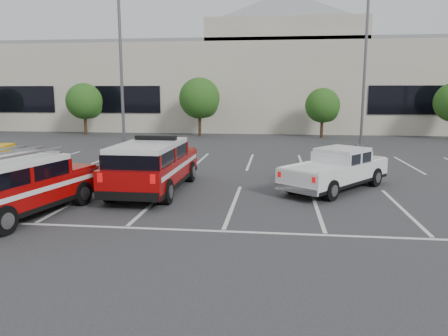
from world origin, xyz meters
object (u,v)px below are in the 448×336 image
Objects in this scene: tree_mid_right at (324,107)px; light_pole_left at (121,66)px; convention_building at (266,81)px; white_pickup at (336,173)px; ladder_suv at (18,190)px; tree_mid_left at (201,100)px; light_pole_mid at (365,68)px; tree_left at (86,103)px; fire_chief_suv at (153,169)px.

light_pole_left is at bearing -142.50° from tree_mid_right.
convention_building is at bearing 116.57° from tree_mid_right.
ladder_suv reaches higher than white_pickup.
convention_building is at bearing 134.63° from white_pickup.
tree_mid_left is 0.47× the size of light_pole_left.
light_pole_left is at bearing -112.39° from convention_building.
light_pole_mid is (6.82, -15.86, 0.47)m from convention_building.
tree_mid_right is 0.74× the size of ladder_suv.
tree_mid_left reaches higher than tree_left.
convention_building is 11.15× the size of ladder_suv.
ladder_suv is (-1.31, -24.20, -2.24)m from tree_mid_left.
tree_mid_left is 20.68m from fire_chief_suv.
tree_left reaches higher than white_pickup.
tree_mid_right is 0.39× the size of light_pole_mid.
light_pole_left is (-8.18, -19.86, 0.47)m from convention_building.
tree_left is at bearing 120.70° from fire_chief_suv.
tree_mid_right reaches higher than fire_chief_suv.
fire_chief_suv is (11.74, -20.49, -1.93)m from tree_left.
tree_mid_right is 22.16m from fire_chief_suv.
white_pickup is at bearing -46.14° from tree_left.
tree_mid_left is at bearing -117.40° from convention_building.
light_pole_mid is at bearing 14.93° from light_pole_left.
tree_mid_left reaches higher than ladder_suv.
white_pickup is at bearing -104.15° from light_pole_mid.
convention_building is 11.74× the size of white_pickup.
convention_building is 30.74m from fire_chief_suv.
fire_chief_suv is at bearing -60.19° from tree_left.
light_pole_mid is at bearing -66.74° from convention_building.
light_pole_mid is at bearing -26.92° from tree_mid_left.
convention_building reaches higher than tree_mid_right.
light_pole_mid is (1.91, -6.05, 2.68)m from tree_mid_right.
tree_left is 1.11× the size of tree_mid_right.
light_pole_mid is (21.91, -6.05, 2.41)m from tree_left.
white_pickup is at bearing -38.50° from light_pole_left.
ladder_suv is (8.69, -24.20, -1.97)m from tree_left.
light_pole_mid is 22.88m from ladder_suv.
light_pole_left is at bearing 109.15° from ladder_suv.
tree_mid_left is at bearing 72.90° from light_pole_left.
light_pole_left reaches higher than ladder_suv.
convention_building is at bearing 33.05° from tree_left.
tree_left is at bearing 171.69° from white_pickup.
light_pole_mid is 2.00× the size of white_pickup.
light_pole_left is at bearing 179.33° from white_pickup.
fire_chief_suv is (4.83, -10.45, -4.35)m from light_pole_left.
light_pole_left is 15.52m from light_pole_mid.
ladder_suv is at bearing -126.06° from light_pole_mid.
convention_building reaches higher than light_pole_mid.
light_pole_left reaches higher than tree_mid_right.
convention_building is 18.11m from tree_left.
light_pole_mid is 14.43m from white_pickup.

